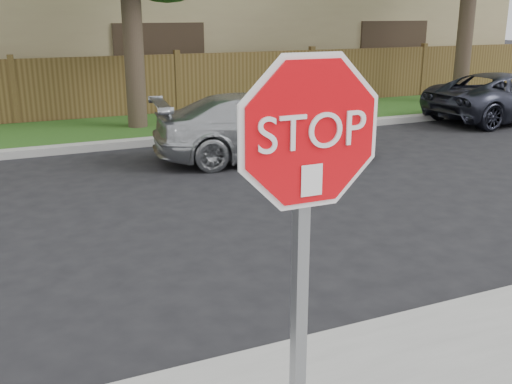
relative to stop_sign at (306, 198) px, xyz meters
name	(u,v)px	position (x,y,z in m)	size (l,w,h in m)	color
far_curb	(29,152)	(-0.70, 9.63, -1.75)	(70.00, 0.30, 0.15)	gray
grass_strip	(23,137)	(-0.70, 11.28, -1.77)	(70.00, 3.00, 0.12)	#1E4714
fence	(14,94)	(-0.70, 12.88, -1.03)	(70.00, 0.12, 1.60)	#4D381B
stop_sign	(306,198)	(0.00, 0.00, 0.00)	(1.01, 0.13, 2.55)	gray
sedan_right	(266,127)	(3.37, 7.60, -1.22)	(1.70, 4.18, 1.21)	#A7ABAE
sedan_far_right	(507,97)	(10.65, 8.81, -1.23)	(1.98, 4.30, 1.19)	#2F313F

